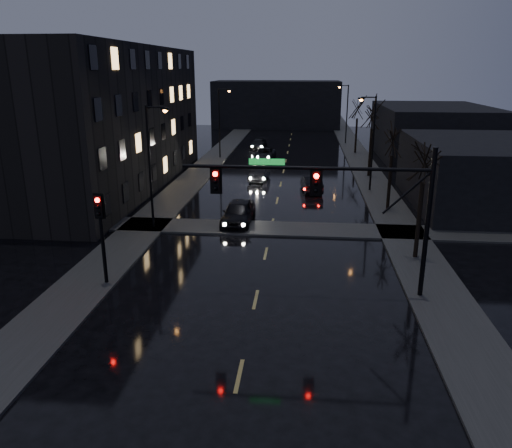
% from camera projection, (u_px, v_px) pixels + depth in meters
% --- Properties ---
extents(ground, '(160.00, 160.00, 0.00)m').
position_uv_depth(ground, '(231.00, 414.00, 15.42)').
color(ground, black).
rests_on(ground, ground).
extents(sidewalk_left, '(3.00, 140.00, 0.12)m').
position_uv_depth(sidewalk_left, '(197.00, 175.00, 49.42)').
color(sidewalk_left, '#2D2D2B').
rests_on(sidewalk_left, ground).
extents(sidewalk_right, '(3.00, 140.00, 0.12)m').
position_uv_depth(sidewalk_right, '(371.00, 178.00, 47.87)').
color(sidewalk_right, '#2D2D2B').
rests_on(sidewalk_right, ground).
extents(sidewalk_cross, '(40.00, 3.00, 0.12)m').
position_uv_depth(sidewalk_cross, '(271.00, 228.00, 32.97)').
color(sidewalk_cross, '#2D2D2B').
rests_on(sidewalk_cross, ground).
extents(apartment_block, '(12.00, 30.00, 12.00)m').
position_uv_depth(apartment_block, '(92.00, 118.00, 43.62)').
color(apartment_block, black).
rests_on(apartment_block, ground).
extents(commercial_right_near, '(10.00, 14.00, 5.00)m').
position_uv_depth(commercial_right_near, '(481.00, 174.00, 37.95)').
color(commercial_right_near, black).
rests_on(commercial_right_near, ground).
extents(commercial_right_far, '(12.00, 18.00, 6.00)m').
position_uv_depth(commercial_right_far, '(432.00, 132.00, 58.56)').
color(commercial_right_far, black).
rests_on(commercial_right_far, ground).
extents(far_block, '(22.00, 10.00, 8.00)m').
position_uv_depth(far_block, '(277.00, 104.00, 88.57)').
color(far_block, black).
rests_on(far_block, ground).
extents(signal_mast, '(11.11, 0.41, 7.00)m').
position_uv_depth(signal_mast, '(344.00, 194.00, 22.16)').
color(signal_mast, black).
rests_on(signal_mast, ground).
extents(signal_pole_left, '(0.35, 0.41, 4.53)m').
position_uv_depth(signal_pole_left, '(101.00, 226.00, 23.74)').
color(signal_pole_left, black).
rests_on(signal_pole_left, ground).
extents(tree_near, '(3.52, 3.52, 8.08)m').
position_uv_depth(tree_near, '(426.00, 148.00, 26.09)').
color(tree_near, black).
rests_on(tree_near, ground).
extents(tree_mid_a, '(3.30, 3.30, 7.58)m').
position_uv_depth(tree_mid_a, '(394.00, 132.00, 35.70)').
color(tree_mid_a, black).
rests_on(tree_mid_a, ground).
extents(tree_mid_b, '(3.74, 3.74, 8.59)m').
position_uv_depth(tree_mid_b, '(373.00, 108.00, 46.86)').
color(tree_mid_b, black).
rests_on(tree_mid_b, ground).
extents(tree_far, '(3.43, 3.43, 7.88)m').
position_uv_depth(tree_far, '(358.00, 104.00, 60.32)').
color(tree_far, black).
rests_on(tree_far, ground).
extents(streetlight_l_near, '(1.53, 0.28, 8.00)m').
position_uv_depth(streetlight_l_near, '(152.00, 157.00, 31.78)').
color(streetlight_l_near, black).
rests_on(streetlight_l_near, ground).
extents(streetlight_l_far, '(1.53, 0.28, 8.00)m').
position_uv_depth(streetlight_l_far, '(221.00, 117.00, 57.41)').
color(streetlight_l_far, black).
rests_on(streetlight_l_far, ground).
extents(streetlight_r_mid, '(1.53, 0.28, 8.00)m').
position_uv_depth(streetlight_r_mid, '(371.00, 136.00, 41.79)').
color(streetlight_r_mid, black).
rests_on(streetlight_r_mid, ground).
extents(streetlight_r_far, '(1.53, 0.28, 8.00)m').
position_uv_depth(streetlight_r_far, '(346.00, 109.00, 68.38)').
color(streetlight_r_far, black).
rests_on(streetlight_r_far, ground).
extents(oncoming_car_a, '(2.18, 4.88, 1.63)m').
position_uv_depth(oncoming_car_a, '(238.00, 213.00, 33.87)').
color(oncoming_car_a, black).
rests_on(oncoming_car_a, ground).
extents(oncoming_car_b, '(1.87, 4.16, 1.33)m').
position_uv_depth(oncoming_car_b, '(259.00, 173.00, 47.12)').
color(oncoming_car_b, black).
rests_on(oncoming_car_b, ground).
extents(oncoming_car_c, '(2.55, 4.87, 1.31)m').
position_uv_depth(oncoming_car_c, '(265.00, 154.00, 57.87)').
color(oncoming_car_c, black).
rests_on(oncoming_car_c, ground).
extents(oncoming_car_d, '(2.24, 4.55, 1.27)m').
position_uv_depth(oncoming_car_d, '(258.00, 144.00, 65.41)').
color(oncoming_car_d, black).
rests_on(oncoming_car_d, ground).
extents(lead_car, '(2.00, 4.41, 1.40)m').
position_uv_depth(lead_car, '(312.00, 183.00, 42.92)').
color(lead_car, black).
rests_on(lead_car, ground).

